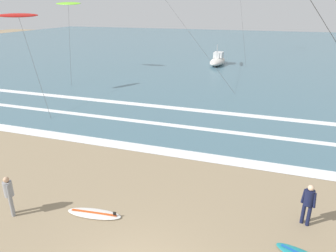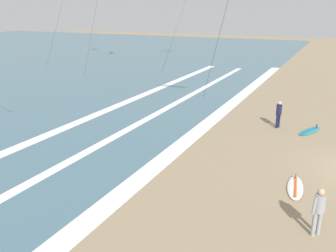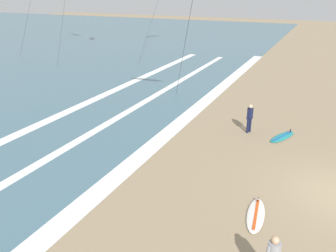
# 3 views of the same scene
# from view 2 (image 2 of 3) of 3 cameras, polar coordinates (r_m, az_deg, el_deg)

# --- Properties ---
(wave_foam_shoreline) EXTENTS (57.05, 0.95, 0.01)m
(wave_foam_shoreline) POSITION_cam_2_polar(r_m,az_deg,el_deg) (17.86, 1.61, -3.53)
(wave_foam_shoreline) COLOR white
(wave_foam_shoreline) RESTS_ON ocean_surface
(wave_foam_mid_break) EXTENTS (48.28, 0.54, 0.01)m
(wave_foam_mid_break) POSITION_cam_2_polar(r_m,az_deg,el_deg) (21.26, -5.47, 0.02)
(wave_foam_mid_break) COLOR white
(wave_foam_mid_break) RESTS_ON ocean_surface
(wave_foam_outer_break) EXTENTS (52.75, 0.74, 0.01)m
(wave_foam_outer_break) POSITION_cam_2_polar(r_m,az_deg,el_deg) (21.82, -16.04, -0.15)
(wave_foam_outer_break) COLOR white
(wave_foam_outer_break) RESTS_ON ocean_surface
(surfer_left_far) EXTENTS (0.50, 0.32, 1.60)m
(surfer_left_far) POSITION_cam_2_polar(r_m,az_deg,el_deg) (21.63, 17.46, 2.17)
(surfer_left_far) COLOR #141938
(surfer_left_far) RESTS_ON ground
(surfer_foreground_main) EXTENTS (0.43, 0.42, 1.60)m
(surfer_foreground_main) POSITION_cam_2_polar(r_m,az_deg,el_deg) (11.86, 23.20, -12.05)
(surfer_foreground_main) COLOR gray
(surfer_foreground_main) RESTS_ON ground
(surfboard_left_pile) EXTENTS (2.15, 0.83, 0.25)m
(surfboard_left_pile) POSITION_cam_2_polar(r_m,az_deg,el_deg) (14.86, 19.85, -9.30)
(surfboard_left_pile) COLOR silver
(surfboard_left_pile) RESTS_ON ground
(surfboard_right_spare) EXTENTS (2.17, 1.36, 0.25)m
(surfboard_right_spare) POSITION_cam_2_polar(r_m,az_deg,el_deg) (21.76, 21.91, -0.74)
(surfboard_right_spare) COLOR teal
(surfboard_right_spare) RESTS_ON ground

